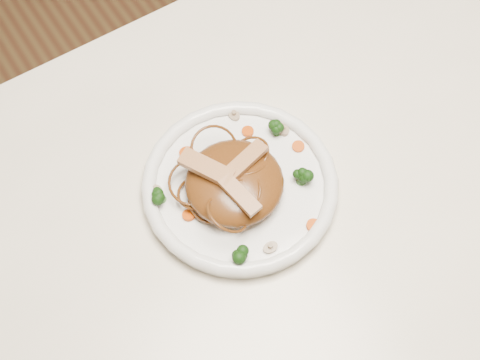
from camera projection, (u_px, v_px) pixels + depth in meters
ground at (284, 333)px, 1.61m from camera, size 4.00×4.00×0.00m
table at (307, 214)px, 1.04m from camera, size 1.20×0.80×0.75m
plate at (240, 188)px, 0.94m from camera, size 0.30×0.30×0.02m
noodle_mound at (234, 182)px, 0.91m from camera, size 0.14×0.14×0.04m
chicken_a at (246, 159)px, 0.90m from camera, size 0.07×0.04×0.01m
chicken_b at (206, 168)px, 0.89m from camera, size 0.06×0.08×0.01m
chicken_c at (240, 195)px, 0.87m from camera, size 0.03×0.07×0.01m
broccoli_0 at (278, 126)px, 0.96m from camera, size 0.03×0.03×0.03m
broccoli_1 at (160, 195)px, 0.91m from camera, size 0.03×0.03×0.03m
broccoli_2 at (241, 254)px, 0.87m from camera, size 0.02×0.02×0.03m
broccoli_3 at (302, 176)px, 0.93m from camera, size 0.03×0.03×0.03m
carrot_0 at (248, 131)px, 0.98m from camera, size 0.02×0.02×0.00m
carrot_1 at (189, 215)px, 0.91m from camera, size 0.02×0.02×0.00m
carrot_2 at (298, 146)px, 0.96m from camera, size 0.02×0.02×0.00m
carrot_3 at (187, 153)px, 0.96m from camera, size 0.02×0.02×0.00m
carrot_4 at (313, 226)px, 0.90m from camera, size 0.03×0.03×0.00m
mushroom_0 at (270, 247)px, 0.89m from camera, size 0.02×0.02×0.01m
mushroom_1 at (283, 129)px, 0.98m from camera, size 0.03×0.03×0.01m
mushroom_2 at (155, 190)px, 0.93m from camera, size 0.03×0.03×0.01m
mushroom_3 at (234, 115)px, 0.99m from camera, size 0.02×0.02×0.01m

